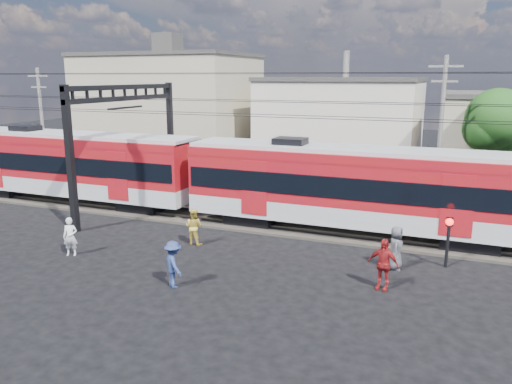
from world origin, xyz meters
TOP-DOWN VIEW (x-y plane):
  - ground at (0.00, 0.00)m, footprint 120.00×120.00m
  - track_bed at (0.00, 8.00)m, footprint 70.00×3.40m
  - rail_near at (0.00, 7.25)m, footprint 70.00×0.12m
  - rail_far at (0.00, 8.75)m, footprint 70.00×0.12m
  - commuter_train at (2.85, 8.00)m, footprint 50.30×3.08m
  - catenary at (-8.65, 8.00)m, footprint 70.00×9.30m
  - building_west at (-17.00, 24.00)m, footprint 14.28×10.20m
  - building_midwest at (-2.00, 27.00)m, footprint 12.24×12.24m
  - utility_pole_mid at (6.00, 15.00)m, footprint 1.80×0.24m
  - utility_pole_west at (-22.00, 14.00)m, footprint 1.80×0.24m
  - tree_near at (9.19, 18.09)m, footprint 3.82×3.64m
  - pedestrian_a at (-7.82, 0.75)m, footprint 0.70×0.60m
  - pedestrian_b at (-3.70, 3.91)m, footprint 0.80×0.62m
  - pedestrian_c at (-2.10, -0.47)m, footprint 1.27×1.17m
  - pedestrian_d at (4.83, 2.09)m, footprint 1.16×0.65m
  - pedestrian_e at (5.03, 4.21)m, footprint 0.59×0.87m
  - crossing_signal at (6.88, 5.19)m, footprint 0.30×0.30m

SIDE VIEW (x-z plane):
  - ground at x=0.00m, z-range 0.00..0.00m
  - track_bed at x=0.00m, z-range 0.00..0.12m
  - rail_near at x=0.00m, z-range 0.12..0.24m
  - rail_far at x=0.00m, z-range 0.12..0.24m
  - pedestrian_a at x=-7.82m, z-range 0.00..1.63m
  - pedestrian_b at x=-3.70m, z-range 0.00..1.64m
  - pedestrian_c at x=-2.10m, z-range 0.00..1.71m
  - pedestrian_e at x=5.03m, z-range 0.00..1.73m
  - pedestrian_d at x=4.83m, z-range 0.00..1.87m
  - crossing_signal at x=6.88m, z-range 0.40..2.45m
  - commuter_train at x=2.85m, z-range 0.31..4.49m
  - building_midwest at x=-2.00m, z-range 0.01..7.31m
  - utility_pole_west at x=-22.00m, z-range 0.28..8.28m
  - utility_pole_mid at x=6.00m, z-range 0.28..8.78m
  - building_west at x=-17.00m, z-range 0.01..9.31m
  - tree_near at x=9.19m, z-range 1.30..8.02m
  - catenary at x=-8.65m, z-range 1.38..8.89m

